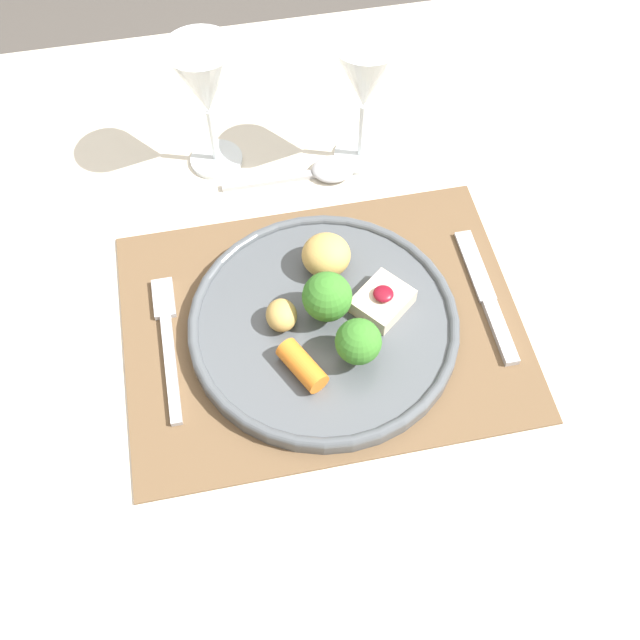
# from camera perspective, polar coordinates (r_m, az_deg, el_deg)

# --- Properties ---
(ground_plane) EXTENTS (8.00, 8.00, 0.00)m
(ground_plane) POSITION_cam_1_polar(r_m,az_deg,el_deg) (1.55, 0.10, -15.55)
(ground_plane) COLOR #4C4742
(dining_table) EXTENTS (1.26, 1.10, 0.77)m
(dining_table) POSITION_cam_1_polar(r_m,az_deg,el_deg) (0.92, 0.16, -3.44)
(dining_table) COLOR beige
(dining_table) RESTS_ON ground_plane
(placemat) EXTENTS (0.44, 0.34, 0.00)m
(placemat) POSITION_cam_1_polar(r_m,az_deg,el_deg) (0.84, 0.18, -0.34)
(placemat) COLOR brown
(placemat) RESTS_ON dining_table
(dinner_plate) EXTENTS (0.30, 0.30, 0.08)m
(dinner_plate) POSITION_cam_1_polar(r_m,az_deg,el_deg) (0.82, 0.20, -0.01)
(dinner_plate) COLOR #4C5156
(dinner_plate) RESTS_ON placemat
(fork) EXTENTS (0.02, 0.19, 0.01)m
(fork) POSITION_cam_1_polar(r_m,az_deg,el_deg) (0.84, -11.53, -1.26)
(fork) COLOR #B2B2B7
(fork) RESTS_ON placemat
(knife) EXTENTS (0.02, 0.19, 0.01)m
(knife) POSITION_cam_1_polar(r_m,az_deg,el_deg) (0.87, 12.79, 1.23)
(knife) COLOR #B2B2B7
(knife) RESTS_ON placemat
(spoon) EXTENTS (0.17, 0.05, 0.02)m
(spoon) POSITION_cam_1_polar(r_m,az_deg,el_deg) (0.98, 0.17, 11.29)
(spoon) COLOR #B2B2B7
(spoon) RESTS_ON dining_table
(wine_glass_near) EXTENTS (0.08, 0.08, 0.18)m
(wine_glass_near) POSITION_cam_1_polar(r_m,az_deg,el_deg) (0.92, 3.44, 17.82)
(wine_glass_near) COLOR white
(wine_glass_near) RESTS_ON dining_table
(wine_glass_far) EXTENTS (0.08, 0.08, 0.18)m
(wine_glass_far) POSITION_cam_1_polar(r_m,az_deg,el_deg) (0.92, -8.80, 17.28)
(wine_glass_far) COLOR white
(wine_glass_far) RESTS_ON dining_table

